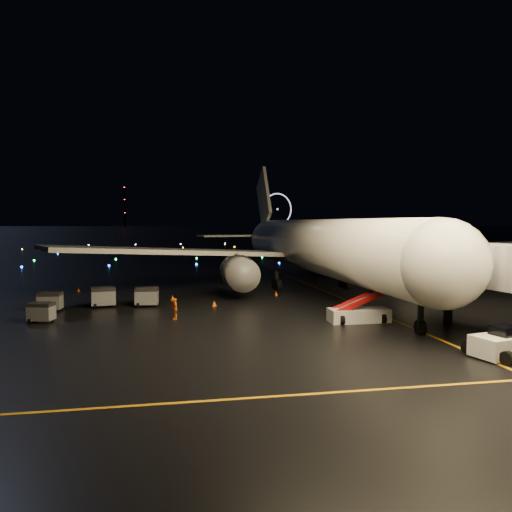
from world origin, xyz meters
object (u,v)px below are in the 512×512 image
at_px(crew_c, 175,308).
at_px(baggage_cart_3, 41,312).
at_px(pushback_tug, 506,341).
at_px(baggage_cart_0, 147,297).
at_px(baggage_cart_2, 50,302).
at_px(airliner, 308,217).
at_px(baggage_cart_1, 103,297).
at_px(belt_loader, 359,301).

xyz_separation_m(crew_c, baggage_cart_3, (-10.61, 0.68, -0.10)).
height_order(pushback_tug, baggage_cart_0, pushback_tug).
bearing_deg(baggage_cart_2, airliner, 27.51).
relative_size(baggage_cart_0, baggage_cart_3, 1.14).
distance_m(baggage_cart_0, baggage_cart_2, 8.59).
distance_m(airliner, baggage_cart_3, 32.91).
bearing_deg(baggage_cart_0, baggage_cart_3, -137.55).
relative_size(pushback_tug, baggage_cart_1, 1.80).
relative_size(belt_loader, baggage_cart_1, 3.23).
bearing_deg(belt_loader, baggage_cart_2, 160.08).
bearing_deg(baggage_cart_3, baggage_cart_2, 109.05).
bearing_deg(pushback_tug, baggage_cart_1, 126.13).
height_order(belt_loader, crew_c, belt_loader).
height_order(crew_c, baggage_cart_2, crew_c).
distance_m(baggage_cart_0, baggage_cart_3, 10.24).
bearing_deg(baggage_cart_2, baggage_cart_0, 11.47).
relative_size(pushback_tug, belt_loader, 0.56).
xyz_separation_m(belt_loader, baggage_cart_3, (-25.15, 4.63, -0.93)).
bearing_deg(pushback_tug, baggage_cart_0, 121.69).
relative_size(belt_loader, baggage_cart_3, 3.82).
relative_size(airliner, pushback_tug, 15.41).
bearing_deg(baggage_cart_3, pushback_tug, -14.06).
bearing_deg(airliner, baggage_cart_2, -158.50).
relative_size(pushback_tug, crew_c, 2.24).
height_order(baggage_cart_1, baggage_cart_2, baggage_cart_1).
xyz_separation_m(crew_c, baggage_cart_1, (-6.55, 7.32, 0.05)).
bearing_deg(airliner, baggage_cart_0, -152.24).
xyz_separation_m(airliner, belt_loader, (-2.06, -21.36, -6.95)).
distance_m(airliner, pushback_tug, 33.91).
bearing_deg(crew_c, pushback_tug, 43.50).
distance_m(pushback_tug, baggage_cart_0, 31.09).
height_order(baggage_cart_2, baggage_cart_3, baggage_cart_2).
bearing_deg(baggage_cart_3, airliner, 46.16).
xyz_separation_m(airliner, baggage_cart_0, (-19.09, -10.50, -7.77)).
bearing_deg(baggage_cart_2, pushback_tug, -30.55).
bearing_deg(pushback_tug, baggage_cart_2, 132.35).
xyz_separation_m(belt_loader, baggage_cart_1, (-21.10, 11.27, -0.79)).
xyz_separation_m(pushback_tug, baggage_cart_0, (-21.53, 22.43, -0.05)).
xyz_separation_m(baggage_cart_1, baggage_cart_3, (-4.06, -6.64, -0.15)).
xyz_separation_m(crew_c, baggage_cart_2, (-11.02, 5.95, -0.04)).
relative_size(belt_loader, crew_c, 4.00).
bearing_deg(baggage_cart_0, belt_loader, -27.59).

